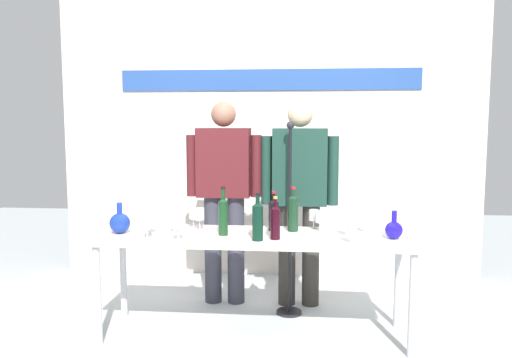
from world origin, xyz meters
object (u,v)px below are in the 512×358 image
at_px(wine_glass_left_1, 174,220).
at_px(wine_glass_right_2, 352,227).
at_px(decanter_blue_right, 394,229).
at_px(wine_bottle_1, 275,221).
at_px(wine_glass_left_5, 147,223).
at_px(wine_glass_left_0, 200,214).
at_px(presenter_right, 299,190).
at_px(wine_bottle_2, 258,220).
at_px(wine_glass_left_4, 150,220).
at_px(wine_glass_right_1, 346,222).
at_px(wine_bottle_0, 293,212).
at_px(wine_bottle_3, 223,215).
at_px(wine_glass_left_2, 178,223).
at_px(microphone_stand, 290,251).
at_px(wine_bottle_4, 274,214).
at_px(wine_glass_right_3, 314,215).
at_px(wine_glass_left_3, 193,215).
at_px(display_table, 254,243).
at_px(presenter_left, 224,189).
at_px(decanter_blue_left, 120,223).
at_px(wine_glass_right_0, 366,216).
at_px(wine_glass_right_4, 320,217).

bearing_deg(wine_glass_left_1, wine_glass_right_2, -9.85).
distance_m(decanter_blue_right, wine_bottle_1, 0.79).
distance_m(wine_bottle_1, wine_glass_left_5, 0.85).
bearing_deg(wine_glass_left_0, wine_bottle_1, -22.81).
distance_m(presenter_right, wine_bottle_2, 0.87).
relative_size(wine_glass_left_1, wine_glass_left_5, 0.90).
relative_size(wine_glass_left_4, wine_glass_right_1, 1.02).
bearing_deg(wine_glass_left_5, wine_glass_left_0, 45.65).
height_order(wine_bottle_0, wine_bottle_3, wine_bottle_3).
height_order(wine_glass_left_2, wine_glass_right_2, wine_glass_left_2).
xyz_separation_m(presenter_right, microphone_stand, (-0.07, -0.21, -0.45)).
height_order(wine_glass_left_1, wine_glass_right_2, wine_glass_right_2).
height_order(wine_bottle_3, wine_bottle_4, wine_bottle_3).
distance_m(wine_glass_left_4, wine_glass_right_3, 1.17).
xyz_separation_m(wine_bottle_0, wine_glass_right_2, (0.38, -0.34, -0.04)).
bearing_deg(wine_glass_left_3, wine_glass_left_5, -121.77).
bearing_deg(display_table, wine_glass_right_3, 29.64).
bearing_deg(wine_bottle_0, wine_glass_left_1, -170.83).
distance_m(wine_bottle_2, microphone_stand, 0.73).
bearing_deg(wine_glass_left_1, wine_glass_left_4, -163.19).
bearing_deg(microphone_stand, presenter_left, 158.51).
distance_m(decanter_blue_left, presenter_left, 0.95).
distance_m(presenter_right, wine_glass_left_1, 1.09).
height_order(wine_bottle_2, wine_bottle_4, wine_bottle_2).
relative_size(wine_glass_left_4, wine_glass_right_0, 0.82).
bearing_deg(display_table, wine_bottle_0, 26.74).
bearing_deg(wine_glass_left_2, wine_bottle_0, 26.22).
relative_size(wine_glass_left_0, wine_glass_right_3, 1.17).
xyz_separation_m(wine_glass_left_0, wine_glass_left_3, (-0.06, 0.07, -0.02)).
bearing_deg(wine_glass_left_4, wine_bottle_1, -5.43).
height_order(wine_bottle_1, wine_bottle_3, wine_bottle_3).
relative_size(wine_bottle_4, wine_glass_left_3, 2.10).
bearing_deg(decanter_blue_left, display_table, 2.91).
distance_m(decanter_blue_right, wine_glass_right_0, 0.24).
relative_size(wine_bottle_3, wine_glass_right_3, 2.41).
height_order(decanter_blue_left, presenter_right, presenter_right).
bearing_deg(wine_glass_right_3, presenter_left, 150.68).
xyz_separation_m(presenter_right, wine_glass_right_2, (0.34, -0.85, -0.13)).
height_order(wine_bottle_0, wine_glass_right_2, wine_bottle_0).
relative_size(wine_bottle_1, wine_bottle_4, 1.01).
distance_m(wine_glass_left_5, microphone_stand, 1.17).
height_order(display_table, wine_glass_right_0, wine_glass_right_0).
distance_m(wine_bottle_2, wine_glass_left_3, 0.62).
bearing_deg(microphone_stand, wine_glass_right_2, -57.30).
height_order(wine_bottle_1, wine_bottle_4, wine_bottle_1).
distance_m(wine_glass_left_3, microphone_stand, 0.81).
distance_m(decanter_blue_left, wine_bottle_3, 0.73).
xyz_separation_m(wine_bottle_3, wine_glass_left_0, (-0.19, 0.14, -0.03)).
distance_m(wine_glass_left_3, wine_glass_right_0, 1.24).
height_order(wine_bottle_1, wine_glass_right_4, wine_bottle_1).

